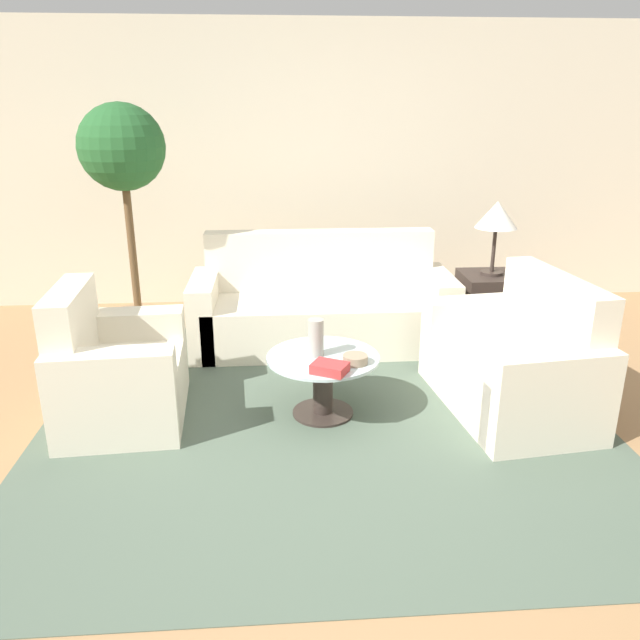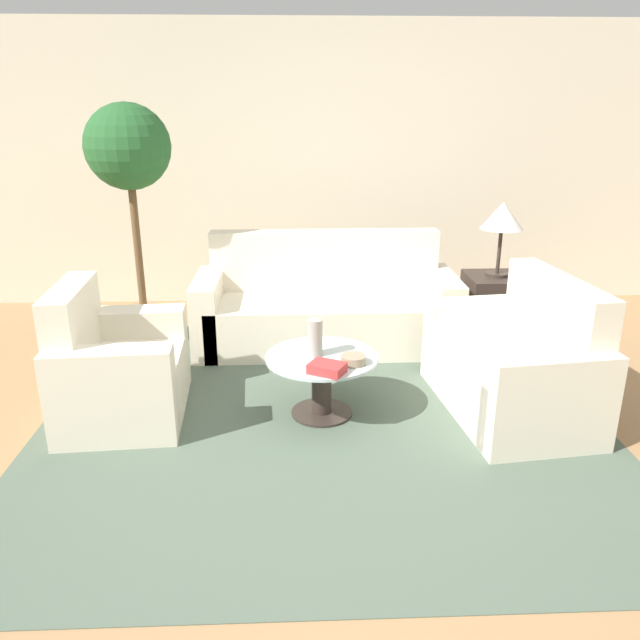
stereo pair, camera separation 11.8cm
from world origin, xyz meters
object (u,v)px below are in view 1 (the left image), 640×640
object	(u,v)px
potted_plant	(124,170)
loveseat	(518,366)
bowl	(355,359)
sofa_main	(322,309)
coffee_table	(323,377)
armchair	(113,376)
table_lamp	(497,217)
book_stack	(330,368)
vase	(316,338)

from	to	relation	value
potted_plant	loveseat	bearing A→B (deg)	-26.34
potted_plant	bowl	world-z (taller)	potted_plant
sofa_main	coffee_table	size ratio (longest dim) A/B	2.95
sofa_main	bowl	world-z (taller)	sofa_main
armchair	table_lamp	xyz separation A→B (m)	(2.76, 1.16, 0.75)
table_lamp	book_stack	xyz separation A→B (m)	(-1.45, -1.47, -0.60)
loveseat	coffee_table	bearing A→B (deg)	-95.70
vase	sofa_main	bearing A→B (deg)	84.02
coffee_table	vase	distance (m)	0.26
potted_plant	vase	world-z (taller)	potted_plant
bowl	potted_plant	bearing A→B (deg)	137.15
vase	book_stack	size ratio (longest dim) A/B	0.96
book_stack	bowl	bearing A→B (deg)	64.73
sofa_main	potted_plant	distance (m)	1.86
sofa_main	bowl	bearing A→B (deg)	-86.04
table_lamp	vase	size ratio (longest dim) A/B	2.52
sofa_main	book_stack	size ratio (longest dim) A/B	8.48
loveseat	vase	distance (m)	1.32
loveseat	vase	bearing A→B (deg)	-96.47
sofa_main	potted_plant	xyz separation A→B (m)	(-1.49, 0.08, 1.12)
book_stack	potted_plant	bearing A→B (deg)	159.65
sofa_main	armchair	distance (m)	1.84
table_lamp	potted_plant	distance (m)	2.89
bowl	book_stack	size ratio (longest dim) A/B	0.62
potted_plant	book_stack	world-z (taller)	potted_plant
armchair	potted_plant	size ratio (longest dim) A/B	0.51
coffee_table	bowl	xyz separation A→B (m)	(0.18, -0.13, 0.17)
coffee_table	book_stack	distance (m)	0.30
sofa_main	bowl	size ratio (longest dim) A/B	13.79
armchair	sofa_main	bearing A→B (deg)	-52.64
coffee_table	armchair	bearing A→B (deg)	177.50
loveseat	bowl	xyz separation A→B (m)	(-1.08, -0.15, 0.14)
table_lamp	book_stack	bearing A→B (deg)	-134.51
bowl	sofa_main	bearing A→B (deg)	93.96
armchair	book_stack	world-z (taller)	armchair
potted_plant	book_stack	xyz separation A→B (m)	(1.42, -1.59, -0.97)
loveseat	table_lamp	bearing A→B (deg)	163.44
coffee_table	bowl	bearing A→B (deg)	-34.65
bowl	book_stack	world-z (taller)	book_stack
loveseat	sofa_main	bearing A→B (deg)	-143.51
sofa_main	table_lamp	size ratio (longest dim) A/B	3.52
coffee_table	table_lamp	xyz separation A→B (m)	(1.46, 1.22, 0.77)
loveseat	bowl	world-z (taller)	loveseat
armchair	bowl	bearing A→B (deg)	-100.80
table_lamp	book_stack	world-z (taller)	table_lamp
coffee_table	loveseat	bearing A→B (deg)	1.16
potted_plant	bowl	distance (m)	2.37
vase	bowl	size ratio (longest dim) A/B	1.56
loveseat	potted_plant	distance (m)	3.17
vase	bowl	world-z (taller)	vase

